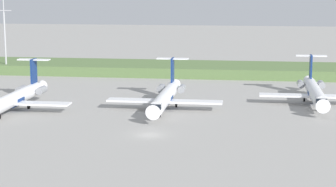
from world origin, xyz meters
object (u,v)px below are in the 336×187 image
(regional_jet_second, at_px, (16,98))
(regional_jet_fourth, at_px, (315,91))
(antenna_mast, at_px, (5,34))
(regional_jet_third, at_px, (166,96))

(regional_jet_second, bearing_deg, regional_jet_fourth, 14.76)
(regional_jet_second, xyz_separation_m, antenna_mast, (-21.95, 47.67, 8.56))
(regional_jet_third, bearing_deg, regional_jet_second, -168.73)
(regional_jet_fourth, bearing_deg, antenna_mast, 158.34)
(antenna_mast, bearing_deg, regional_jet_second, -65.28)
(regional_jet_third, distance_m, regional_jet_fourth, 31.54)
(regional_jet_fourth, bearing_deg, regional_jet_second, -165.24)
(regional_jet_second, height_order, regional_jet_fourth, same)
(regional_jet_third, xyz_separation_m, antenna_mast, (-50.93, 41.90, 8.56))
(regional_jet_third, bearing_deg, antenna_mast, 140.56)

